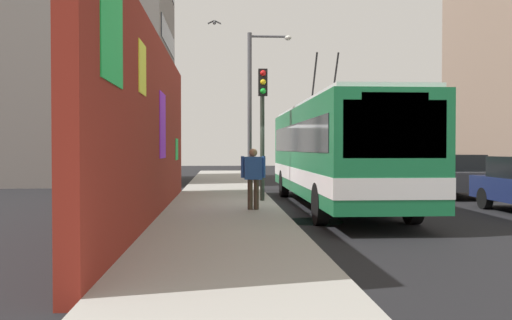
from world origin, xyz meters
TOP-DOWN VIEW (x-y plane):
  - ground_plane at (0.00, 0.00)m, footprint 80.00×80.00m
  - sidewalk_slab at (0.00, 1.60)m, footprint 48.00×3.20m
  - graffiti_wall at (-3.35, 3.35)m, footprint 15.31×0.32m
  - city_bus at (-0.50, -1.80)m, footprint 11.80×2.51m
  - parked_car_dark_gray at (3.20, -7.00)m, footprint 4.54×1.86m
  - parked_car_silver at (8.65, -7.00)m, footprint 4.49×1.76m
  - parked_car_champagne at (14.25, -7.00)m, footprint 4.48×1.82m
  - pedestrian_at_curb at (-2.25, 0.79)m, footprint 0.22×0.67m
  - traffic_light at (0.20, 0.35)m, footprint 0.49×0.28m
  - street_lamp at (6.17, 0.24)m, footprint 0.44×1.86m
  - curbside_puddle at (-3.65, -0.60)m, footprint 1.54×1.54m

SIDE VIEW (x-z plane):
  - ground_plane at x=0.00m, z-range 0.00..0.00m
  - curbside_puddle at x=-3.65m, z-range 0.00..0.00m
  - sidewalk_slab at x=0.00m, z-range 0.00..0.15m
  - parked_car_silver at x=8.65m, z-range 0.04..1.62m
  - parked_car_champagne at x=14.25m, z-range 0.04..1.62m
  - parked_car_dark_gray at x=3.20m, z-range 0.04..1.62m
  - pedestrian_at_curb at x=-2.25m, z-range 0.29..1.95m
  - city_bus at x=-0.50m, z-range -0.71..4.23m
  - graffiti_wall at x=-3.35m, z-range 0.00..4.62m
  - traffic_light at x=0.20m, z-range 0.87..5.05m
  - street_lamp at x=6.17m, z-range 0.65..7.19m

